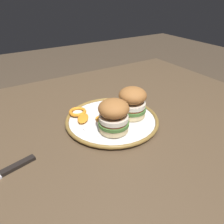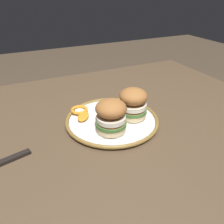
% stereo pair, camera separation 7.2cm
% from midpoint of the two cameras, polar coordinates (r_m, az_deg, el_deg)
% --- Properties ---
extents(dining_table, '(1.19, 1.01, 0.70)m').
position_cam_midpoint_polar(dining_table, '(0.82, 0.65, -7.25)').
color(dining_table, brown).
rests_on(dining_table, ground).
extents(dinner_plate, '(0.31, 0.31, 0.02)m').
position_cam_midpoint_polar(dinner_plate, '(0.75, -2.74, -2.11)').
color(dinner_plate, white).
rests_on(dinner_plate, dining_table).
extents(sandwich_half_left, '(0.12, 0.12, 0.10)m').
position_cam_midpoint_polar(sandwich_half_left, '(0.74, 2.45, 2.58)').
color(sandwich_half_left, beige).
rests_on(sandwich_half_left, dinner_plate).
extents(sandwich_half_right, '(0.12, 0.12, 0.10)m').
position_cam_midpoint_polar(sandwich_half_right, '(0.66, -2.68, -0.93)').
color(sandwich_half_right, beige).
rests_on(sandwich_half_right, dinner_plate).
extents(orange_peel_curled, '(0.06, 0.06, 0.01)m').
position_cam_midpoint_polar(orange_peel_curled, '(0.80, -2.95, 1.01)').
color(orange_peel_curled, orange).
rests_on(orange_peel_curled, dinner_plate).
extents(orange_peel_strip_long, '(0.06, 0.04, 0.01)m').
position_cam_midpoint_polar(orange_peel_strip_long, '(0.74, -4.92, -1.39)').
color(orange_peel_strip_long, orange).
rests_on(orange_peel_strip_long, dinner_plate).
extents(orange_peel_strip_short, '(0.06, 0.07, 0.01)m').
position_cam_midpoint_polar(orange_peel_strip_short, '(0.75, -10.16, -1.61)').
color(orange_peel_strip_short, orange).
rests_on(orange_peel_strip_short, dinner_plate).
extents(orange_peel_small_curl, '(0.07, 0.07, 0.01)m').
position_cam_midpoint_polar(orange_peel_small_curl, '(0.78, -11.39, -0.02)').
color(orange_peel_small_curl, orange).
rests_on(orange_peel_small_curl, dinner_plate).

